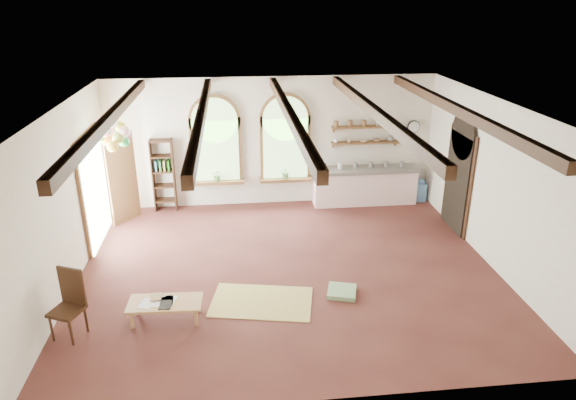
{
  "coord_description": "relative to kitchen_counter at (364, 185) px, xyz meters",
  "views": [
    {
      "loc": [
        -0.99,
        -8.74,
        5.03
      ],
      "look_at": [
        0.05,
        0.6,
        1.22
      ],
      "focal_mm": 32.0,
      "sensor_mm": 36.0,
      "label": 1
    }
  ],
  "objects": [
    {
      "name": "window_right",
      "position": [
        -2.0,
        0.23,
        1.16
      ],
      "size": [
        1.3,
        0.28,
        2.2
      ],
      "color": "brown",
      "rests_on": "floor"
    },
    {
      "name": "window_left",
      "position": [
        -3.7,
        0.23,
        1.16
      ],
      "size": [
        1.3,
        0.28,
        2.2
      ],
      "color": "brown",
      "rests_on": "floor"
    },
    {
      "name": "floor_cushion",
      "position": [
        -1.45,
        -4.18,
        -0.43
      ],
      "size": [
        0.62,
        0.62,
        0.09
      ],
      "primitive_type": "cube",
      "rotation": [
        0.0,
        0.0,
        -0.27
      ],
      "color": "#759F6E",
      "rests_on": "floor"
    },
    {
      "name": "wall_clock",
      "position": [
        1.25,
        0.25,
        1.42
      ],
      "size": [
        0.32,
        0.04,
        0.32
      ],
      "primitive_type": "cylinder",
      "rotation": [
        1.57,
        0.0,
        0.0
      ],
      "color": "black",
      "rests_on": "wall_back"
    },
    {
      "name": "table_book",
      "position": [
        -4.75,
        -4.48,
        -0.12
      ],
      "size": [
        0.19,
        0.26,
        0.02
      ],
      "primitive_type": "imported",
      "rotation": [
        0.0,
        0.0,
        0.05
      ],
      "color": "olive",
      "rests_on": "coffee_table"
    },
    {
      "name": "ceiling_beams",
      "position": [
        -2.3,
        -3.2,
        2.62
      ],
      "size": [
        6.2,
        6.8,
        0.18
      ],
      "primitive_type": null,
      "color": "#341E10",
      "rests_on": "ceiling"
    },
    {
      "name": "wall_shelf_upper",
      "position": [
        0.0,
        0.18,
        1.47
      ],
      "size": [
        1.7,
        0.24,
        0.04
      ],
      "primitive_type": "cube",
      "color": "brown",
      "rests_on": "wall_back"
    },
    {
      "name": "bookshelf",
      "position": [
        -5.0,
        0.12,
        0.42
      ],
      "size": [
        0.53,
        0.32,
        1.8
      ],
      "color": "#341E10",
      "rests_on": "floor"
    },
    {
      "name": "tablet",
      "position": [
        -4.48,
        -4.72,
        -0.13
      ],
      "size": [
        0.2,
        0.28,
        0.01
      ],
      "primitive_type": "cube",
      "rotation": [
        0.0,
        0.0,
        -0.07
      ],
      "color": "black",
      "rests_on": "coffee_table"
    },
    {
      "name": "kitchen_counter",
      "position": [
        0.0,
        0.0,
        0.0
      ],
      "size": [
        2.68,
        0.62,
        0.94
      ],
      "color": "#FFD8DA",
      "rests_on": "floor"
    },
    {
      "name": "potted_plant_left",
      "position": [
        -3.7,
        0.12,
        0.37
      ],
      "size": [
        0.27,
        0.23,
        0.3
      ],
      "primitive_type": "imported",
      "color": "#598C4C",
      "rests_on": "window_left"
    },
    {
      "name": "left_doorway",
      "position": [
        -6.25,
        -1.4,
        0.67
      ],
      "size": [
        0.1,
        1.9,
        2.5
      ],
      "primitive_type": "cube",
      "color": "brown",
      "rests_on": "floor"
    },
    {
      "name": "shelf_bowl_a",
      "position": [
        -0.05,
        0.18,
        1.12
      ],
      "size": [
        0.22,
        0.22,
        0.05
      ],
      "primitive_type": "imported",
      "color": "beige",
      "rests_on": "wall_shelf_lower"
    },
    {
      "name": "right_doorway",
      "position": [
        1.65,
        -1.7,
        0.62
      ],
      "size": [
        0.1,
        1.3,
        2.4
      ],
      "primitive_type": "cube",
      "color": "black",
      "rests_on": "floor"
    },
    {
      "name": "shelf_cup_a",
      "position": [
        -0.75,
        0.18,
        1.14
      ],
      "size": [
        0.12,
        0.1,
        0.1
      ],
      "primitive_type": "imported",
      "color": "white",
      "rests_on": "wall_shelf_lower"
    },
    {
      "name": "water_jug_a",
      "position": [
        1.45,
        0.0,
        -0.22
      ],
      "size": [
        0.31,
        0.31,
        0.6
      ],
      "color": "#5282B1",
      "rests_on": "floor"
    },
    {
      "name": "wall_shelf_lower",
      "position": [
        0.0,
        0.18,
        1.07
      ],
      "size": [
        1.7,
        0.24,
        0.04
      ],
      "primitive_type": "cube",
      "color": "brown",
      "rests_on": "wall_back"
    },
    {
      "name": "floor_mat",
      "position": [
        -2.9,
        -4.29,
        -0.47
      ],
      "size": [
        1.92,
        1.4,
        0.02
      ],
      "primitive_type": "cube",
      "rotation": [
        0.0,
        0.0,
        -0.2
      ],
      "color": "tan",
      "rests_on": "floor"
    },
    {
      "name": "shelf_vase",
      "position": [
        0.65,
        0.18,
        1.19
      ],
      "size": [
        0.18,
        0.18,
        0.19
      ],
      "primitive_type": "imported",
      "color": "slate",
      "rests_on": "wall_shelf_lower"
    },
    {
      "name": "water_jug_b",
      "position": [
        1.52,
        0.0,
        -0.22
      ],
      "size": [
        0.3,
        0.3,
        0.59
      ],
      "color": "#5282B1",
      "rests_on": "floor"
    },
    {
      "name": "floor",
      "position": [
        -2.3,
        -3.2,
        -0.48
      ],
      "size": [
        8.0,
        8.0,
        0.0
      ],
      "primitive_type": "plane",
      "color": "#562923",
      "rests_on": "ground"
    },
    {
      "name": "coffee_table",
      "position": [
        -4.5,
        -4.63,
        -0.17
      ],
      "size": [
        1.22,
        0.61,
        0.34
      ],
      "color": "#A9714D",
      "rests_on": "floor"
    },
    {
      "name": "shelf_cup_b",
      "position": [
        -0.4,
        0.18,
        1.14
      ],
      "size": [
        0.1,
        0.1,
        0.09
      ],
      "primitive_type": "imported",
      "color": "beige",
      "rests_on": "wall_shelf_lower"
    },
    {
      "name": "potted_plant_right",
      "position": [
        -2.0,
        0.12,
        0.37
      ],
      "size": [
        0.27,
        0.23,
        0.3
      ],
      "primitive_type": "imported",
      "color": "#598C4C",
      "rests_on": "window_right"
    },
    {
      "name": "shelf_bowl_b",
      "position": [
        0.3,
        0.18,
        1.12
      ],
      "size": [
        0.2,
        0.2,
        0.06
      ],
      "primitive_type": "imported",
      "color": "#8C664C",
      "rests_on": "wall_shelf_lower"
    },
    {
      "name": "side_chair",
      "position": [
        -5.94,
        -4.88,
        -0.15
      ],
      "size": [
        0.58,
        0.58,
        1.12
      ],
      "color": "#341E10",
      "rests_on": "floor"
    },
    {
      "name": "balloon_cluster",
      "position": [
        -5.71,
        -1.36,
        1.86
      ],
      "size": [
        0.79,
        0.88,
        1.15
      ],
      "color": "silver",
      "rests_on": "floor"
    }
  ]
}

